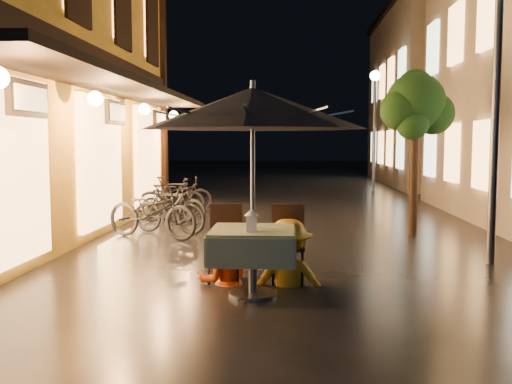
# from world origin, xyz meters

# --- Properties ---
(ground) EXTENTS (90.00, 90.00, 0.00)m
(ground) POSITION_xyz_m (0.00, 0.00, 0.00)
(ground) COLOR black
(ground) RESTS_ON ground
(east_building_far) EXTENTS (7.30, 10.30, 7.30)m
(east_building_far) POSITION_xyz_m (7.49, 18.00, 3.66)
(east_building_far) COLOR tan
(east_building_far) RESTS_ON ground
(street_tree) EXTENTS (1.43, 1.20, 3.15)m
(street_tree) POSITION_xyz_m (2.41, 4.51, 2.42)
(street_tree) COLOR black
(street_tree) RESTS_ON ground
(streetlamp_near) EXTENTS (0.36, 0.36, 4.23)m
(streetlamp_near) POSITION_xyz_m (3.00, 2.00, 2.92)
(streetlamp_near) COLOR #59595E
(streetlamp_near) RESTS_ON ground
(streetlamp_far) EXTENTS (0.36, 0.36, 4.23)m
(streetlamp_far) POSITION_xyz_m (3.00, 14.00, 2.92)
(streetlamp_far) COLOR #59595E
(streetlamp_far) RESTS_ON ground
(cafe_table) EXTENTS (0.99, 0.99, 0.78)m
(cafe_table) POSITION_xyz_m (-0.34, 0.06, 0.59)
(cafe_table) COLOR #59595E
(cafe_table) RESTS_ON ground
(patio_umbrella) EXTENTS (2.58, 2.58, 2.46)m
(patio_umbrella) POSITION_xyz_m (-0.34, 0.06, 2.15)
(patio_umbrella) COLOR #59595E
(patio_umbrella) RESTS_ON ground
(cafe_chair_left) EXTENTS (0.42, 0.42, 0.97)m
(cafe_chair_left) POSITION_xyz_m (-0.74, 0.80, 0.54)
(cafe_chair_left) COLOR black
(cafe_chair_left) RESTS_ON ground
(cafe_chair_right) EXTENTS (0.42, 0.42, 0.97)m
(cafe_chair_right) POSITION_xyz_m (0.06, 0.80, 0.54)
(cafe_chair_right) COLOR black
(cafe_chair_right) RESTS_ON ground
(table_lantern) EXTENTS (0.16, 0.16, 0.25)m
(table_lantern) POSITION_xyz_m (-0.34, -0.13, 0.92)
(table_lantern) COLOR white
(table_lantern) RESTS_ON cafe_table
(person_orange) EXTENTS (0.78, 0.66, 1.41)m
(person_orange) POSITION_xyz_m (-0.74, 0.65, 0.70)
(person_orange) COLOR #CD470C
(person_orange) RESTS_ON ground
(person_yellow) EXTENTS (1.03, 0.59, 1.60)m
(person_yellow) POSITION_xyz_m (0.06, 0.61, 0.80)
(person_yellow) COLOR gold
(person_yellow) RESTS_ON ground
(bicycle_0) EXTENTS (2.01, 1.31, 1.00)m
(bicycle_0) POSITION_xyz_m (-2.45, 3.82, 0.50)
(bicycle_0) COLOR black
(bicycle_0) RESTS_ON ground
(bicycle_1) EXTENTS (1.63, 0.95, 0.95)m
(bicycle_1) POSITION_xyz_m (-2.25, 4.36, 0.47)
(bicycle_1) COLOR black
(bicycle_1) RESTS_ON ground
(bicycle_2) EXTENTS (1.72, 1.08, 0.85)m
(bicycle_2) POSITION_xyz_m (-2.46, 5.71, 0.43)
(bicycle_2) COLOR black
(bicycle_2) RESTS_ON ground
(bicycle_3) EXTENTS (1.64, 0.74, 0.95)m
(bicycle_3) POSITION_xyz_m (-2.72, 6.78, 0.48)
(bicycle_3) COLOR black
(bicycle_3) RESTS_ON ground
(bicycle_4) EXTENTS (1.76, 0.91, 0.88)m
(bicycle_4) POSITION_xyz_m (-2.76, 7.83, 0.44)
(bicycle_4) COLOR black
(bicycle_4) RESTS_ON ground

